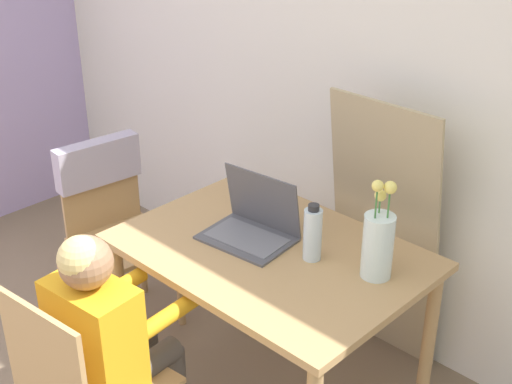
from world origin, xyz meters
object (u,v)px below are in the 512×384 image
Objects in this scene: person_seated at (108,331)px; flower_vase at (378,242)px; water_bottle at (313,234)px; laptop at (253,223)px; chair_spare at (109,203)px.

flower_vase reaches higher than person_seated.
flower_vase is at bearing 16.44° from water_bottle.
laptop is at bearing -168.71° from flower_vase.
chair_spare is 1.00m from person_seated.
person_seated is 2.90× the size of laptop.
flower_vase is at bearing -130.99° from person_seated.
laptop reaches higher than water_bottle.
water_bottle is (-0.23, -0.07, -0.03)m from flower_vase.
chair_spare is 0.85× the size of person_seated.
flower_vase is 1.71× the size of water_bottle.
laptop is 1.63× the size of water_bottle.
flower_vase reaches higher than chair_spare.
person_seated reaches higher than laptop.
chair_spare is 1.14m from water_bottle.
person_seated is 4.74× the size of water_bottle.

